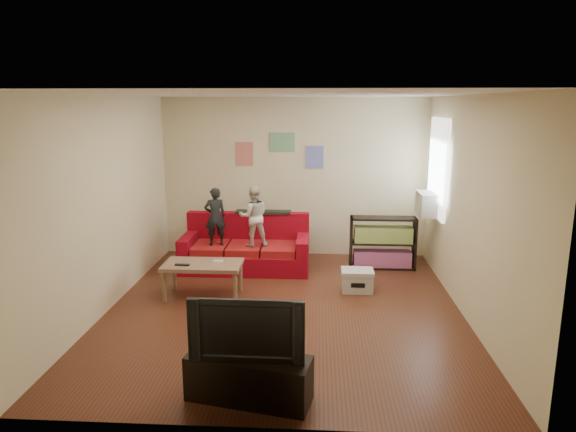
# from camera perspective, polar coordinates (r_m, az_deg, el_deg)

# --- Properties ---
(room_shell) EXTENTS (4.52, 5.02, 2.72)m
(room_shell) POSITION_cam_1_polar(r_m,az_deg,el_deg) (6.34, -0.43, 1.09)
(room_shell) COLOR #532818
(room_shell) RESTS_ON ground
(sofa) EXTENTS (2.00, 0.92, 0.88)m
(sofa) POSITION_cam_1_polar(r_m,az_deg,el_deg) (8.26, -4.65, -3.79)
(sofa) COLOR maroon
(sofa) RESTS_ON ground
(child_a) EXTENTS (0.38, 0.31, 0.91)m
(child_a) POSITION_cam_1_polar(r_m,az_deg,el_deg) (8.03, -8.09, -0.06)
(child_a) COLOR black
(child_a) RESTS_ON sofa
(child_b) EXTENTS (0.52, 0.45, 0.94)m
(child_b) POSITION_cam_1_polar(r_m,az_deg,el_deg) (7.93, -3.84, -0.03)
(child_b) COLOR beige
(child_b) RESTS_ON sofa
(coffee_table) EXTENTS (1.05, 0.58, 0.47)m
(coffee_table) POSITION_cam_1_polar(r_m,az_deg,el_deg) (7.10, -9.44, -5.71)
(coffee_table) COLOR #88674F
(coffee_table) RESTS_ON ground
(remote) EXTENTS (0.20, 0.06, 0.02)m
(remote) POSITION_cam_1_polar(r_m,az_deg,el_deg) (7.02, -11.68, -5.33)
(remote) COLOR black
(remote) RESTS_ON coffee_table
(game_controller) EXTENTS (0.15, 0.06, 0.03)m
(game_controller) POSITION_cam_1_polar(r_m,az_deg,el_deg) (7.08, -7.79, -5.00)
(game_controller) COLOR white
(game_controller) RESTS_ON coffee_table
(bookshelf) EXTENTS (1.04, 0.31, 0.83)m
(bookshelf) POSITION_cam_1_polar(r_m,az_deg,el_deg) (8.36, 10.46, -3.22)
(bookshelf) COLOR black
(bookshelf) RESTS_ON ground
(window) EXTENTS (0.04, 1.08, 1.48)m
(window) POSITION_cam_1_polar(r_m,az_deg,el_deg) (8.11, 16.30, 5.17)
(window) COLOR white
(window) RESTS_ON room_shell
(ac_unit) EXTENTS (0.28, 0.55, 0.35)m
(ac_unit) POSITION_cam_1_polar(r_m,az_deg,el_deg) (8.17, 15.24, 1.30)
(ac_unit) COLOR #B7B2A3
(ac_unit) RESTS_ON window
(artwork_left) EXTENTS (0.30, 0.01, 0.40)m
(artwork_left) POSITION_cam_1_polar(r_m,az_deg,el_deg) (8.82, -4.90, 6.89)
(artwork_left) COLOR #D87266
(artwork_left) RESTS_ON room_shell
(artwork_center) EXTENTS (0.42, 0.01, 0.32)m
(artwork_center) POSITION_cam_1_polar(r_m,az_deg,el_deg) (8.73, -0.66, 8.19)
(artwork_center) COLOR #72B27F
(artwork_center) RESTS_ON room_shell
(artwork_right) EXTENTS (0.30, 0.01, 0.38)m
(artwork_right) POSITION_cam_1_polar(r_m,az_deg,el_deg) (8.73, 2.97, 6.53)
(artwork_right) COLOR #727FCC
(artwork_right) RESTS_ON room_shell
(file_box) EXTENTS (0.45, 0.34, 0.31)m
(file_box) POSITION_cam_1_polar(r_m,az_deg,el_deg) (7.34, 7.69, -7.08)
(file_box) COLOR silver
(file_box) RESTS_ON ground
(tv_stand) EXTENTS (1.16, 0.59, 0.41)m
(tv_stand) POSITION_cam_1_polar(r_m,az_deg,el_deg) (4.79, -4.38, -17.54)
(tv_stand) COLOR black
(tv_stand) RESTS_ON ground
(television) EXTENTS (1.00, 0.15, 0.58)m
(television) POSITION_cam_1_polar(r_m,az_deg,el_deg) (4.56, -4.48, -12.14)
(television) COLOR black
(television) RESTS_ON tv_stand
(tissue) EXTENTS (0.11, 0.11, 0.09)m
(tissue) POSITION_cam_1_polar(r_m,az_deg,el_deg) (7.57, 6.84, -7.35)
(tissue) COLOR white
(tissue) RESTS_ON ground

